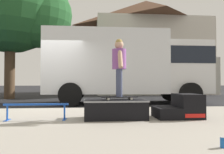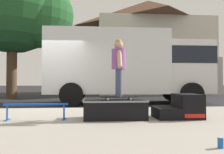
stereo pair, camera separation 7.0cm
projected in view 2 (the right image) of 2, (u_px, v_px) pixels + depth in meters
The scene contains 11 objects.
ground_plane at pixel (43, 110), 7.31m from camera, with size 140.00×140.00×0.00m, color black.
sidewalk_slab at pixel (8, 126), 4.32m from camera, with size 50.00×5.00×0.12m, color #A8A093.
skate_box at pixel (115, 109), 4.78m from camera, with size 1.33×0.71×0.40m.
kicker_ramp at pixel (181, 108), 4.89m from camera, with size 0.97×0.74×0.52m.
grind_rail at pixel (36, 108), 4.63m from camera, with size 1.31×0.28×0.34m.
skateboard at pixel (119, 97), 4.82m from camera, with size 0.80×0.28×0.07m.
skater_kid at pixel (119, 63), 4.84m from camera, with size 0.30×0.64×1.25m.
soda_can at pixel (221, 143), 2.62m from camera, with size 0.07×0.07×0.13m.
box_truck at pixel (129, 64), 9.79m from camera, with size 6.91×2.63×3.05m.
street_tree_main at pixel (19, 6), 12.80m from camera, with size 6.37×5.80×8.40m.
house_behind at pixel (148, 46), 20.15m from camera, with size 9.54×8.23×8.40m.
Camera 2 is at (1.68, -7.48, 0.88)m, focal length 35.81 mm.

